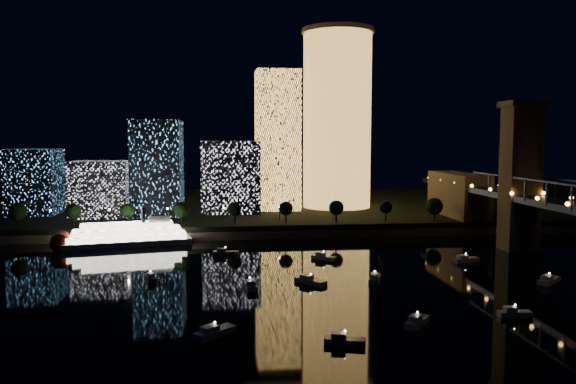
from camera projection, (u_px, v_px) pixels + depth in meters
name	position (u px, v px, depth m)	size (l,w,h in m)	color
ground	(367.00, 297.00, 133.42)	(520.00, 520.00, 0.00)	black
far_bank	(290.00, 206.00, 291.49)	(420.00, 160.00, 5.00)	black
seawall	(314.00, 233.00, 214.41)	(420.00, 6.00, 3.00)	#6B5E4C
tower_cylindrical	(337.00, 119.00, 265.80)	(34.00, 34.00, 83.52)	#F9B34F
tower_rectangular	(277.00, 141.00, 258.40)	(19.92, 19.92, 63.38)	#F9B34F
midrise_blocks	(144.00, 177.00, 243.07)	(107.53, 32.71, 40.47)	white
riverboat	(121.00, 236.00, 196.38)	(47.85, 18.27, 14.14)	silver
motorboats	(347.00, 284.00, 142.67)	(110.24, 86.16, 2.78)	silver
esplanade_trees	(237.00, 209.00, 216.31)	(166.62, 6.85, 8.93)	black
street_lamps	(224.00, 211.00, 221.82)	(132.70, 0.70, 5.65)	black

